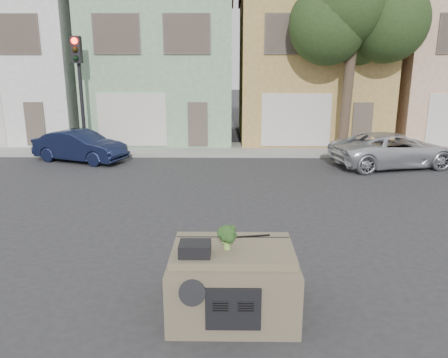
{
  "coord_description": "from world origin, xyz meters",
  "views": [
    {
      "loc": [
        -0.05,
        -9.46,
        3.94
      ],
      "look_at": [
        -0.19,
        0.5,
        1.3
      ],
      "focal_mm": 35.0,
      "sensor_mm": 36.0,
      "label": 1
    }
  ],
  "objects_px": {
    "silver_pickup": "(392,167)",
    "broccoli": "(227,237)",
    "navy_sedan": "(81,161)",
    "traffic_signal": "(81,97)"
  },
  "relations": [
    {
      "from": "silver_pickup",
      "to": "traffic_signal",
      "type": "distance_m",
      "value": 13.26
    },
    {
      "from": "navy_sedan",
      "to": "silver_pickup",
      "type": "bearing_deg",
      "value": -73.19
    },
    {
      "from": "navy_sedan",
      "to": "broccoli",
      "type": "relative_size",
      "value": 9.72
    },
    {
      "from": "traffic_signal",
      "to": "broccoli",
      "type": "bearing_deg",
      "value": -63.09
    },
    {
      "from": "silver_pickup",
      "to": "broccoli",
      "type": "xyz_separation_m",
      "value": [
        -6.44,
        -10.54,
        1.32
      ]
    },
    {
      "from": "traffic_signal",
      "to": "navy_sedan",
      "type": "bearing_deg",
      "value": -79.3
    },
    {
      "from": "silver_pickup",
      "to": "broccoli",
      "type": "distance_m",
      "value": 12.42
    },
    {
      "from": "navy_sedan",
      "to": "broccoli",
      "type": "xyz_separation_m",
      "value": [
        6.16,
        -11.31,
        1.32
      ]
    },
    {
      "from": "navy_sedan",
      "to": "broccoli",
      "type": "distance_m",
      "value": 12.94
    },
    {
      "from": "silver_pickup",
      "to": "broccoli",
      "type": "height_order",
      "value": "broccoli"
    }
  ]
}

